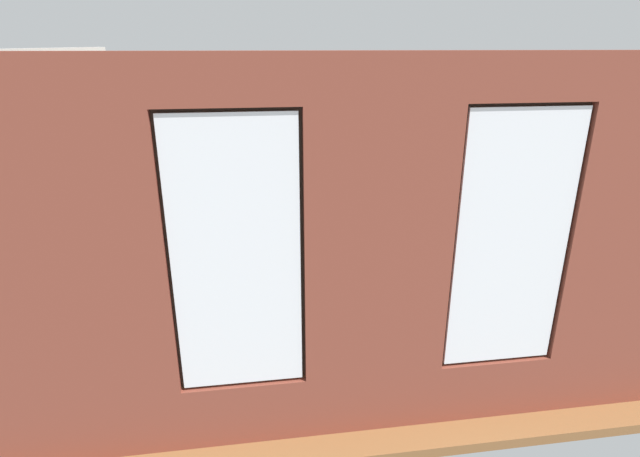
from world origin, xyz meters
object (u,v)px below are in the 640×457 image
at_px(remote_gray, 327,258).
at_px(remote_silver, 308,267).
at_px(couch_by_window, 307,357).
at_px(potted_plant_between_couches, 449,321).
at_px(coffee_table, 298,268).
at_px(couch_left, 492,252).
at_px(candle_jar, 265,266).
at_px(tv_flatscreen, 92,258).
at_px(cup_ceramic, 298,262).
at_px(potted_plant_by_left_couch, 435,218).
at_px(remote_black, 284,262).
at_px(media_console, 99,301).
at_px(potted_plant_foreground_right, 155,203).
at_px(potted_plant_near_tv, 125,329).
at_px(potted_plant_mid_room_small, 365,241).

height_order(remote_gray, remote_silver, same).
height_order(couch_by_window, potted_plant_between_couches, potted_plant_between_couches).
height_order(coffee_table, remote_silver, remote_silver).
bearing_deg(couch_left, candle_jar, -80.49).
xyz_separation_m(couch_left, remote_gray, (2.52, 0.05, 0.09)).
distance_m(coffee_table, remote_silver, 0.17).
relative_size(couch_by_window, tv_flatscreen, 2.27).
height_order(cup_ceramic, potted_plant_by_left_couch, potted_plant_by_left_couch).
height_order(remote_black, media_console, media_console).
bearing_deg(remote_gray, potted_plant_foreground_right, -172.72).
distance_m(couch_left, media_console, 5.53).
distance_m(coffee_table, candle_jar, 0.49).
relative_size(remote_black, potted_plant_near_tv, 0.25).
relative_size(couch_by_window, potted_plant_between_couches, 2.40).
height_order(couch_by_window, potted_plant_mid_room_small, couch_by_window).
xyz_separation_m(coffee_table, tv_flatscreen, (2.55, 0.40, 0.49)).
bearing_deg(potted_plant_between_couches, cup_ceramic, -55.79).
relative_size(potted_plant_foreground_right, potted_plant_by_left_couch, 1.67).
relative_size(couch_left, potted_plant_mid_room_small, 3.06).
relative_size(remote_gray, potted_plant_between_couches, 0.19).
bearing_deg(potted_plant_by_left_couch, tv_flatscreen, 20.51).
distance_m(couch_by_window, couch_left, 3.81).
xyz_separation_m(cup_ceramic, media_console, (2.55, 0.40, -0.18)).
bearing_deg(remote_gray, tv_flatscreen, -123.54).
bearing_deg(coffee_table, potted_plant_between_couches, 124.21).
bearing_deg(media_console, potted_plant_mid_room_small, -162.11).
bearing_deg(potted_plant_by_left_couch, remote_silver, 33.67).
bearing_deg(candle_jar, coffee_table, -166.11).
relative_size(couch_by_window, potted_plant_mid_room_small, 3.57).
xyz_separation_m(couch_left, remote_black, (3.14, 0.09, 0.09)).
bearing_deg(potted_plant_near_tv, remote_black, -139.07).
relative_size(cup_ceramic, potted_plant_between_couches, 0.10).
distance_m(tv_flatscreen, potted_plant_mid_room_small, 3.89).
bearing_deg(potted_plant_near_tv, remote_silver, -147.38).
bearing_deg(potted_plant_between_couches, potted_plant_by_left_couch, -108.68).
height_order(cup_ceramic, media_console, media_console).
bearing_deg(cup_ceramic, remote_gray, -162.53).
bearing_deg(remote_silver, potted_plant_mid_room_small, -83.03).
bearing_deg(remote_silver, couch_by_window, 138.02).
bearing_deg(potted_plant_mid_room_small, remote_gray, 42.70).
height_order(candle_jar, remote_silver, candle_jar).
relative_size(remote_silver, potted_plant_near_tv, 0.25).
bearing_deg(potted_plant_between_couches, potted_plant_near_tv, -9.06).
bearing_deg(potted_plant_near_tv, tv_flatscreen, -62.73).
relative_size(media_console, potted_plant_foreground_right, 1.15).
height_order(coffee_table, potted_plant_near_tv, potted_plant_near_tv).
distance_m(coffee_table, remote_black, 0.22).
distance_m(remote_black, potted_plant_foreground_right, 3.02).
bearing_deg(potted_plant_foreground_right, potted_plant_between_couches, 130.00).
relative_size(cup_ceramic, potted_plant_mid_room_small, 0.15).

